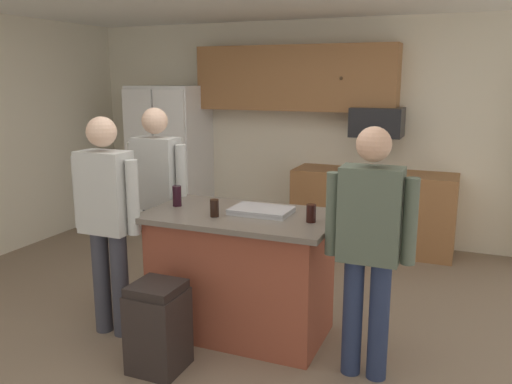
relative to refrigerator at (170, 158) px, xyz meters
The scene contains 15 objects.
floor 3.24m from the refrigerator, 49.98° to the right, with size 7.04×7.04×0.00m, color #7F6B56.
back_wall 2.08m from the refrigerator, 11.81° to the left, with size 6.40×0.10×2.60m, color beige.
cabinet_run_upper 1.90m from the refrigerator, ahead, with size 2.40×0.38×0.75m.
cabinet_run_lower 2.64m from the refrigerator, ahead, with size 1.80×0.63×0.90m.
refrigerator is the anchor object (origin of this frame).
microwave_over_range 2.66m from the refrigerator, ahead, with size 0.56×0.40×0.32m, color black.
kitchen_island 3.15m from the refrigerator, 48.99° to the right, with size 1.42×0.84×0.95m.
person_guest_left 2.29m from the refrigerator, 61.23° to the right, with size 0.57×0.22×1.69m.
person_guest_by_door 2.97m from the refrigerator, 67.55° to the right, with size 0.57×0.22×1.66m.
person_guest_right 4.01m from the refrigerator, 40.55° to the right, with size 0.57×0.22×1.65m.
glass_dark_ale 3.52m from the refrigerator, 42.55° to the right, with size 0.07×0.07×0.13m.
glass_stout_tall 3.15m from the refrigerator, 52.74° to the right, with size 0.06×0.06×0.13m.
glass_pilsner 2.77m from the refrigerator, 57.39° to the right, with size 0.07×0.07×0.16m.
serving_tray 3.17m from the refrigerator, 46.33° to the right, with size 0.44×0.30×0.04m.
trash_bin 3.57m from the refrigerator, 60.19° to the right, with size 0.34×0.34×0.61m.
Camera 1 is at (1.59, -3.42, 1.94)m, focal length 36.98 mm.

